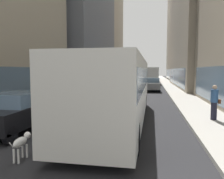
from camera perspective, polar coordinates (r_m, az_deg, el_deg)
name	(u,v)px	position (r m, az deg, el deg)	size (l,w,h in m)	color
ground_plane	(137,84)	(41.79, 6.33, 1.44)	(120.00, 120.00, 0.00)	#232326
sidewalk_left	(107,83)	(42.55, -1.35, 1.64)	(2.40, 110.00, 0.15)	gray
sidewalk_right	(168,84)	(41.79, 14.15, 1.43)	(2.40, 110.00, 0.15)	#ADA89E
building_left_far	(101,35)	(66.36, -2.81, 13.88)	(9.99, 22.13, 25.68)	#A0937F
building_right_mid	(217,17)	(37.00, 25.27, 16.49)	(11.12, 22.50, 20.47)	#A0937F
building_right_far	(190,13)	(62.20, 19.30, 18.00)	(9.58, 22.37, 33.73)	#A0937F
transit_bus	(118,86)	(10.83, 1.59, 0.90)	(2.78, 11.53, 3.05)	silver
car_grey_wagon	(152,84)	(27.65, 10.16, 1.32)	(1.93, 4.64, 1.62)	slate
car_yellow_taxi	(152,78)	(50.28, 10.20, 2.92)	(1.74, 4.12, 1.62)	yellow
car_white_van	(121,80)	(40.77, 2.29, 2.54)	(1.91, 4.66, 1.62)	silver
car_blue_hatchback	(124,82)	(32.21, 3.03, 1.90)	(1.92, 4.79, 1.62)	#4C6BB7
car_silver_sedan	(103,85)	(25.75, -2.41, 1.12)	(1.73, 4.02, 1.62)	#B7BABF
car_black_suv	(19,110)	(10.40, -22.74, -4.94)	(1.91, 4.68, 1.62)	black
box_truck	(152,75)	(42.53, 10.21, 3.70)	(2.30, 7.50, 3.05)	#A51919
dalmatian_dog	(22,142)	(6.98, -22.18, -12.35)	(0.22, 0.96, 0.72)	white
pedestrian_with_handbag	(214,102)	(11.82, 24.76, -2.94)	(0.45, 0.34, 1.69)	#1E1E2D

